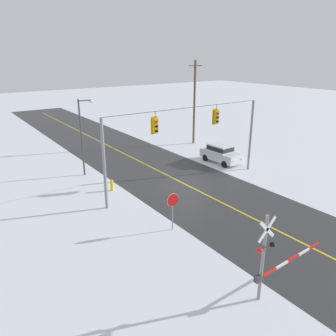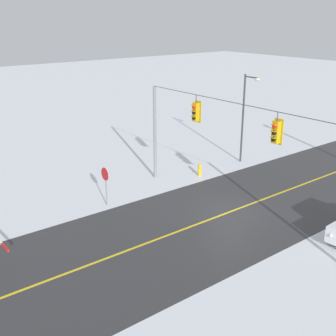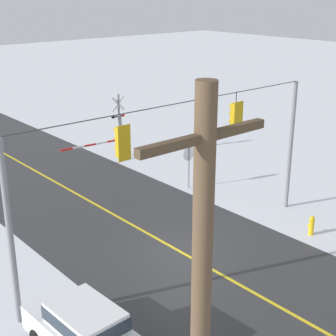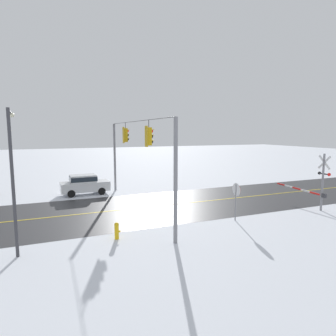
{
  "view_description": "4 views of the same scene",
  "coord_description": "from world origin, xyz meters",
  "px_view_note": "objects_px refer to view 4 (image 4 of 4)",
  "views": [
    {
      "loc": [
        -15.2,
        -18.98,
        9.93
      ],
      "look_at": [
        -2.98,
        -1.51,
        2.51
      ],
      "focal_mm": 35.08,
      "sensor_mm": 36.0,
      "label": 1
    },
    {
      "loc": [
        15.28,
        -16.3,
        10.51
      ],
      "look_at": [
        -1.45,
        -3.24,
        2.95
      ],
      "focal_mm": 46.31,
      "sensor_mm": 36.0,
      "label": 2
    },
    {
      "loc": [
        12.38,
        13.66,
        10.22
      ],
      "look_at": [
        -1.71,
        -2.76,
        2.5
      ],
      "focal_mm": 54.35,
      "sensor_mm": 36.0,
      "label": 3
    },
    {
      "loc": [
        -19.6,
        5.58,
        5.51
      ],
      "look_at": [
        -3.39,
        -1.09,
        3.28
      ],
      "focal_mm": 30.87,
      "sensor_mm": 36.0,
      "label": 4
    }
  ],
  "objects_px": {
    "stop_sign": "(236,193)",
    "railroad_crossing": "(318,182)",
    "streetlamp_near": "(12,168)",
    "fire_hydrant": "(117,230)",
    "parked_car_white": "(84,184)"
  },
  "relations": [
    {
      "from": "parked_car_white",
      "to": "fire_hydrant",
      "type": "relative_size",
      "value": 4.84
    },
    {
      "from": "stop_sign",
      "to": "fire_hydrant",
      "type": "height_order",
      "value": "stop_sign"
    },
    {
      "from": "streetlamp_near",
      "to": "stop_sign",
      "type": "bearing_deg",
      "value": -87.43
    },
    {
      "from": "stop_sign",
      "to": "parked_car_white",
      "type": "distance_m",
      "value": 13.8
    },
    {
      "from": "parked_car_white",
      "to": "railroad_crossing",
      "type": "bearing_deg",
      "value": -127.56
    },
    {
      "from": "streetlamp_near",
      "to": "parked_car_white",
      "type": "bearing_deg",
      "value": -19.58
    },
    {
      "from": "streetlamp_near",
      "to": "fire_hydrant",
      "type": "height_order",
      "value": "streetlamp_near"
    },
    {
      "from": "railroad_crossing",
      "to": "fire_hydrant",
      "type": "relative_size",
      "value": 5.37
    },
    {
      "from": "parked_car_white",
      "to": "streetlamp_near",
      "type": "relative_size",
      "value": 0.66
    },
    {
      "from": "stop_sign",
      "to": "parked_car_white",
      "type": "relative_size",
      "value": 0.55
    },
    {
      "from": "fire_hydrant",
      "to": "streetlamp_near",
      "type": "bearing_deg",
      "value": 92.78
    },
    {
      "from": "streetlamp_near",
      "to": "fire_hydrant",
      "type": "relative_size",
      "value": 7.39
    },
    {
      "from": "parked_car_white",
      "to": "fire_hydrant",
      "type": "distance_m",
      "value": 11.67
    },
    {
      "from": "stop_sign",
      "to": "railroad_crossing",
      "type": "distance_m",
      "value": 6.89
    },
    {
      "from": "stop_sign",
      "to": "railroad_crossing",
      "type": "xyz_separation_m",
      "value": [
        0.0,
        -6.89,
        0.25
      ]
    }
  ]
}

